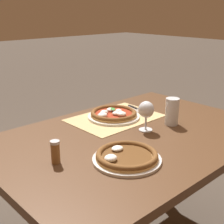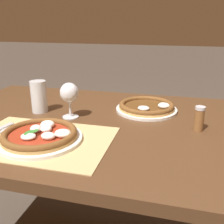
# 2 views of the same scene
# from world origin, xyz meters

# --- Properties ---
(dining_table) EXTENTS (1.39, 0.94, 0.74)m
(dining_table) POSITION_xyz_m (0.00, 0.00, 0.64)
(dining_table) COLOR #4C301C
(dining_table) RESTS_ON ground
(paper_placemat) EXTENTS (0.50, 0.35, 0.00)m
(paper_placemat) POSITION_xyz_m (-0.10, -0.23, 0.74)
(paper_placemat) COLOR tan
(paper_placemat) RESTS_ON dining_table
(pizza_near) EXTENTS (0.30, 0.30, 0.05)m
(pizza_near) POSITION_xyz_m (-0.09, -0.24, 0.76)
(pizza_near) COLOR silver
(pizza_near) RESTS_ON paper_placemat
(pizza_far) EXTENTS (0.28, 0.28, 0.05)m
(pizza_far) POSITION_xyz_m (0.23, 0.18, 0.76)
(pizza_far) COLOR silver
(pizza_far) RESTS_ON dining_table
(wine_glass) EXTENTS (0.08, 0.08, 0.16)m
(wine_glass) POSITION_xyz_m (-0.08, 0.01, 0.85)
(wine_glass) COLOR silver
(wine_glass) RESTS_ON dining_table
(pint_glass) EXTENTS (0.07, 0.07, 0.15)m
(pint_glass) POSITION_xyz_m (-0.25, 0.05, 0.81)
(pint_glass) COLOR silver
(pint_glass) RESTS_ON dining_table
(fork) EXTENTS (0.06, 0.20, 0.00)m
(fork) POSITION_xyz_m (-0.27, -0.22, 0.75)
(fork) COLOR #B7B7BC
(fork) RESTS_ON paper_placemat
(knife) EXTENTS (0.05, 0.21, 0.01)m
(knife) POSITION_xyz_m (-0.30, -0.23, 0.75)
(knife) COLOR black
(knife) RESTS_ON paper_placemat
(pepper_shaker) EXTENTS (0.04, 0.04, 0.10)m
(pepper_shaker) POSITION_xyz_m (0.45, 0.00, 0.79)
(pepper_shaker) COLOR brown
(pepper_shaker) RESTS_ON dining_table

